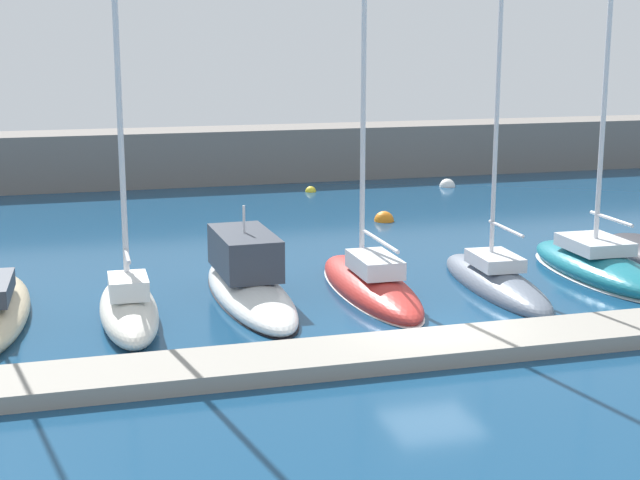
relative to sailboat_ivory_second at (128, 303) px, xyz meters
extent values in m
plane|color=navy|center=(7.74, -3.57, -0.57)|extent=(120.00, 120.00, 0.00)
cube|color=gray|center=(7.74, -4.94, -0.37)|extent=(30.53, 2.15, 0.40)
cube|color=slate|center=(7.74, 25.32, 0.88)|extent=(108.00, 3.60, 2.90)
ellipsoid|color=silver|center=(0.00, 0.03, -0.25)|extent=(1.74, 6.28, 1.14)
cylinder|color=silver|center=(0.00, 0.16, 6.85)|extent=(0.16, 0.16, 13.07)
cylinder|color=silver|center=(-0.01, -0.43, 1.48)|extent=(0.16, 1.92, 0.11)
cube|color=silver|center=(-0.01, -0.41, 0.59)|extent=(1.09, 1.60, 0.54)
ellipsoid|color=white|center=(3.75, 1.38, -0.41)|extent=(2.23, 8.30, 1.08)
ellipsoid|color=black|center=(3.75, 1.38, -0.55)|extent=(2.25, 8.38, 0.12)
cube|color=#333842|center=(3.74, 2.04, 0.76)|extent=(1.75, 3.49, 1.26)
cube|color=black|center=(3.72, 2.63, 0.95)|extent=(1.53, 0.90, 0.71)
cylinder|color=silver|center=(3.74, 2.04, 1.81)|extent=(0.08, 0.08, 0.84)
ellipsoid|color=#B72D28|center=(7.52, 1.07, -0.39)|extent=(2.10, 7.73, 1.14)
ellipsoid|color=silver|center=(7.52, 1.07, -0.55)|extent=(2.12, 7.81, 0.12)
cylinder|color=silver|center=(7.53, 1.95, 6.28)|extent=(0.16, 0.16, 12.20)
cylinder|color=silver|center=(7.51, 0.14, 1.29)|extent=(0.14, 3.09, 0.11)
cube|color=silver|center=(7.52, 0.65, 0.45)|extent=(1.24, 2.31, 0.54)
ellipsoid|color=slate|center=(11.53, 0.48, -0.44)|extent=(2.13, 7.43, 1.12)
cylinder|color=silver|center=(11.55, 0.87, 7.70)|extent=(0.14, 0.14, 15.16)
cylinder|color=silver|center=(11.50, -0.16, 1.51)|extent=(0.22, 2.46, 0.10)
cube|color=silver|center=(11.53, 0.57, 0.33)|extent=(1.39, 2.06, 0.42)
ellipsoid|color=#19707F|center=(15.55, 1.03, -0.29)|extent=(2.52, 7.46, 1.08)
ellipsoid|color=silver|center=(15.55, 1.03, -0.55)|extent=(2.54, 7.53, 0.12)
cylinder|color=silver|center=(15.56, 1.24, 6.46)|extent=(0.16, 0.16, 12.42)
cylinder|color=silver|center=(15.54, 0.39, 1.50)|extent=(0.17, 2.46, 0.11)
cube|color=silver|center=(15.56, 1.28, 0.46)|extent=(1.81, 2.43, 0.42)
sphere|color=yellow|center=(10.91, 20.48, -0.57)|extent=(0.57, 0.57, 0.57)
sphere|color=orange|center=(11.90, 12.00, -0.57)|extent=(0.87, 0.87, 0.87)
sphere|color=white|center=(18.38, 20.09, -0.57)|extent=(0.84, 0.84, 0.84)
camera|label=1|loc=(-1.79, -25.92, 7.32)|focal=52.93mm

